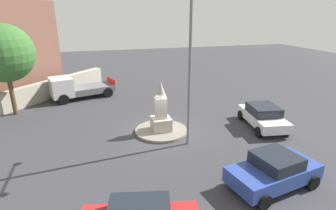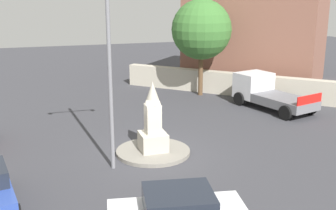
# 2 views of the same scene
# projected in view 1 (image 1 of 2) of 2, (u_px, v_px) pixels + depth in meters

# --- Properties ---
(ground_plane) EXTENTS (80.00, 80.00, 0.00)m
(ground_plane) POSITION_uv_depth(u_px,v_px,m) (161.00, 132.00, 16.94)
(ground_plane) COLOR #38383D
(traffic_island) EXTENTS (3.30, 3.30, 0.17)m
(traffic_island) POSITION_uv_depth(u_px,v_px,m) (161.00, 131.00, 16.91)
(traffic_island) COLOR gray
(traffic_island) RESTS_ON ground
(monument) EXTENTS (1.16, 1.16, 3.12)m
(monument) POSITION_uv_depth(u_px,v_px,m) (161.00, 112.00, 16.49)
(monument) COLOR #B2AA99
(monument) RESTS_ON traffic_island
(streetlamp) EXTENTS (2.75, 0.28, 8.91)m
(streetlamp) POSITION_uv_depth(u_px,v_px,m) (190.00, 52.00, 13.69)
(streetlamp) COLOR slate
(streetlamp) RESTS_ON ground
(car_white_passing) EXTENTS (4.28, 2.58, 1.47)m
(car_white_passing) POSITION_uv_depth(u_px,v_px,m) (263.00, 116.00, 17.47)
(car_white_passing) COLOR silver
(car_white_passing) RESTS_ON ground
(car_blue_far_side) EXTENTS (2.63, 4.25, 1.53)m
(car_blue_far_side) POSITION_uv_depth(u_px,v_px,m) (274.00, 171.00, 11.42)
(car_blue_far_side) COLOR #2D479E
(car_blue_far_side) RESTS_ON ground
(truck_white_near_island) EXTENTS (3.55, 5.63, 2.00)m
(truck_white_near_island) POSITION_uv_depth(u_px,v_px,m) (76.00, 88.00, 23.14)
(truck_white_near_island) COLOR silver
(truck_white_near_island) RESTS_ON ground
(stone_boundary_wall) EXTENTS (12.54, 11.78, 1.55)m
(stone_boundary_wall) POSITION_uv_depth(u_px,v_px,m) (31.00, 95.00, 21.86)
(stone_boundary_wall) COLOR #B2AA99
(stone_boundary_wall) RESTS_ON ground
(tree_near_wall) EXTENTS (4.04, 4.04, 6.53)m
(tree_near_wall) POSITION_uv_depth(u_px,v_px,m) (4.00, 53.00, 18.39)
(tree_near_wall) COLOR brown
(tree_near_wall) RESTS_ON ground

